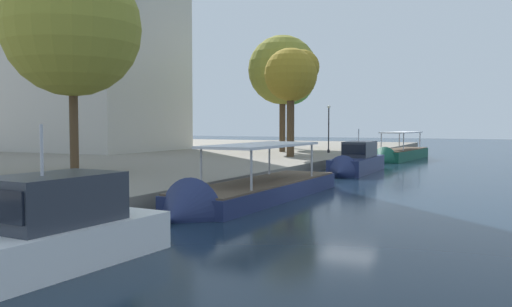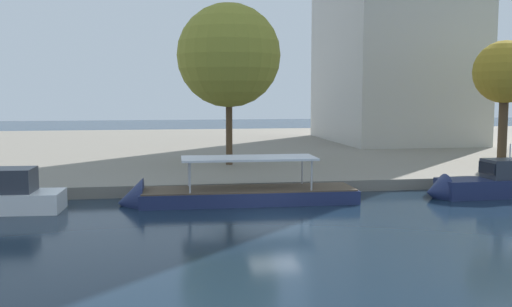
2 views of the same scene
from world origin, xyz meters
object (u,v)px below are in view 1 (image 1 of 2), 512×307
lamp_post (329,128)px  tree_1 (294,74)px  tour_boat_2 (250,195)px  tour_boat_4 (398,156)px  motor_yacht_1 (18,250)px  tree_2 (74,28)px  motor_yacht_3 (356,164)px  tree_0 (290,80)px  tree_3 (284,73)px

lamp_post → tree_1: size_ratio=0.50×
tour_boat_2 → lamp_post: 29.43m
tour_boat_4 → motor_yacht_1: bearing=4.9°
tour_boat_2 → tree_2: tree_2 is taller
motor_yacht_3 → tree_1: 11.04m
tour_boat_2 → tour_boat_4: (31.84, -0.44, 0.07)m
tree_0 → tree_1: bearing=-156.4°
motor_yacht_1 → tour_boat_4: size_ratio=0.66×
motor_yacht_1 → motor_yacht_3: motor_yacht_1 is taller
motor_yacht_3 → tree_0: size_ratio=0.87×
tour_boat_4 → tree_2: bearing=-17.4°
motor_yacht_1 → tree_3: bearing=-162.2°
tour_boat_2 → motor_yacht_3: size_ratio=1.44×
motor_yacht_3 → motor_yacht_1: bearing=-1.1°
lamp_post → motor_yacht_3: bearing=-153.3°
tour_boat_4 → tree_1: (-10.51, 6.89, 7.46)m
motor_yacht_3 → tree_2: size_ratio=0.76×
tree_1 → tree_3: 8.15m
motor_yacht_3 → tree_1: size_ratio=1.00×
tour_boat_2 → lamp_post: bearing=-167.4°
tour_boat_4 → tree_0: (4.33, 13.37, 8.32)m
tree_1 → tree_2: tree_2 is taller
motor_yacht_1 → tree_1: size_ratio=0.88×
tour_boat_4 → tree_1: bearing=-28.3°
tree_0 → tree_3: (-7.77, -2.52, 0.02)m
tree_0 → tree_3: bearing=-162.0°
motor_yacht_3 → tree_0: bearing=-147.2°
lamp_post → tree_0: (7.46, 7.17, 5.49)m
motor_yacht_3 → lamp_post: size_ratio=2.01×
tour_boat_2 → motor_yacht_3: 16.47m
lamp_post → tree_3: tree_3 is taller
motor_yacht_3 → tree_2: bearing=-40.9°
tour_boat_4 → lamp_post: 7.50m
tour_boat_4 → lamp_post: bearing=-58.3°
tour_boat_4 → tree_1: size_ratio=1.34×
tree_0 → tree_1: 16.21m
tour_boat_4 → tree_3: 14.11m
motor_yacht_1 → tree_0: 51.73m
tour_boat_2 → motor_yacht_1: bearing=3.3°
motor_yacht_1 → tour_boat_4: (44.98, 0.03, -0.25)m
tree_2 → tree_3: bearing=-3.4°
tree_0 → tree_2: bearing=-178.5°
tour_boat_2 → tree_0: bearing=-159.0°
motor_yacht_1 → lamp_post: bearing=-168.4°
tree_1 → tree_3: size_ratio=0.80×
tour_boat_2 → tree_3: (28.40, 10.41, 8.40)m
motor_yacht_3 → tree_2: 21.20m
motor_yacht_1 → tree_0: bearing=-161.7°
motor_yacht_3 → tour_boat_4: 15.38m
tour_boat_2 → tree_1: size_ratio=1.45×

